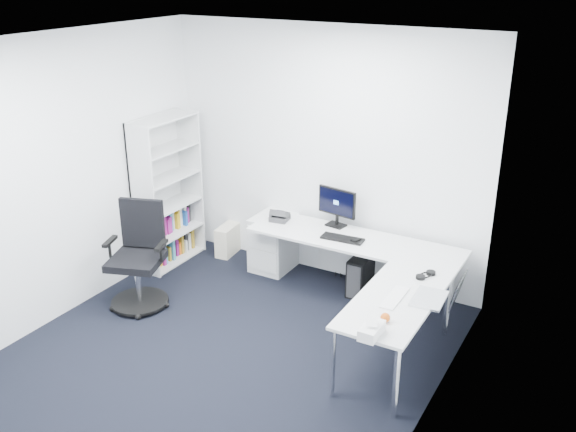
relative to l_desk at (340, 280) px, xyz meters
The scene contains 21 objects.
ground 1.54m from the l_desk, 111.45° to the right, with size 4.20×4.20×0.00m, color black.
ceiling 2.81m from the l_desk, 111.45° to the right, with size 4.20×4.20×0.00m, color white.
wall_back 1.36m from the l_desk, 128.16° to the left, with size 3.60×0.02×2.70m, color white.
wall_left 2.92m from the l_desk, 149.22° to the right, with size 0.02×4.20×2.70m, color white.
wall_right 2.14m from the l_desk, 48.24° to the right, with size 0.02×4.20×2.70m, color white.
l_desk is the anchor object (origin of this frame).
drawer_pedestal 1.15m from the l_desk, 155.48° to the left, with size 0.41×0.51×0.62m, color silver.
bookshelf 2.24m from the l_desk, behind, with size 0.33×0.85×1.70m, color silver, non-canonical shape.
task_chair 2.04m from the l_desk, 152.32° to the right, with size 0.60×0.60×1.07m, color black, non-canonical shape.
black_pc_tower 0.45m from the l_desk, 83.84° to the left, with size 0.19×0.42×0.41m, color black.
beige_pc_tower 1.80m from the l_desk, 162.87° to the left, with size 0.17×0.37×0.35m, color beige.
power_strip 0.71m from the l_desk, 62.42° to the left, with size 0.38×0.07×0.04m, color white.
monitor 0.82m from the l_desk, 120.63° to the left, with size 0.45×0.14×0.43m, color black, non-canonical shape.
black_keyboard 0.42m from the l_desk, 113.00° to the left, with size 0.43×0.15×0.02m, color black.
mouse 0.42m from the l_desk, 80.59° to the left, with size 0.06×0.10×0.03m, color black.
desk_phone 1.05m from the l_desk, 158.03° to the left, with size 0.19×0.19×0.13m, color #2F2F32, non-canonical shape.
laptop 1.25m from the l_desk, 26.55° to the right, with size 0.38×0.37×0.27m, color silver, non-canonical shape.
white_keyboard 1.07m from the l_desk, 39.30° to the right, with size 0.12×0.42×0.01m, color white.
headphones 0.96m from the l_desk, ahead, with size 0.13×0.20×0.05m, color black, non-canonical shape.
orange_fruit 1.39m from the l_desk, 50.37° to the right, with size 0.08×0.08×0.08m, color #D05612.
tissue_box 1.56m from the l_desk, 56.51° to the right, with size 0.13×0.25×0.09m, color white.
Camera 1 is at (2.87, -3.77, 3.28)m, focal length 40.00 mm.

